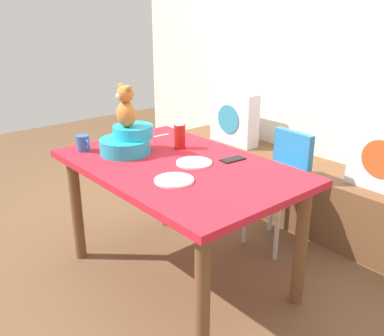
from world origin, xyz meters
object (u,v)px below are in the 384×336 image
Objects in this scene: teddy_bear at (126,107)px; coffee_mug at (83,143)px; infant_seat_teal at (128,141)px; ketchup_bottle at (180,135)px; dinner_plate_near at (194,163)px; dinner_plate_far at (174,180)px; highchair at (278,174)px; cell_phone at (233,159)px; dining_table at (179,180)px; pillow_floral_left at (234,118)px.

teddy_bear reaches higher than coffee_mug.
infant_seat_teal is 2.75× the size of coffee_mug.
ketchup_bottle is 0.58m from coffee_mug.
infant_seat_teal is 0.44m from dinner_plate_near.
dinner_plate_far is (0.74, 0.11, -0.04)m from coffee_mug.
highchair is 1.27m from coffee_mug.
coffee_mug is 0.75m from dinner_plate_far.
ketchup_bottle is at bearing 54.27° from coffee_mug.
ketchup_bottle is at bearing 65.07° from infant_seat_teal.
highchair is at bearing 85.65° from dinner_plate_near.
infant_seat_teal is 0.21m from teddy_bear.
dinner_plate_far is (0.40, -0.36, -0.08)m from ketchup_bottle.
cell_phone is (0.50, 0.38, -0.27)m from teddy_bear.
dinner_plate_near is at bearing 118.25° from dinner_plate_far.
highchair is at bearing 60.72° from ketchup_bottle.
dinner_plate_far is (0.13, -0.24, 0.00)m from dinner_plate_near.
ketchup_bottle is at bearing 19.32° from cell_phone.
highchair is 2.39× the size of infant_seat_teal.
dinner_plate_far is at bearing 8.64° from coffee_mug.
ketchup_bottle reaches higher than coffee_mug.
dinner_plate_far is at bearing 99.66° from cell_phone.
dinner_plate_far is at bearing -43.34° from dining_table.
dinner_plate_far is (0.54, -0.07, -0.07)m from infant_seat_teal.
coffee_mug is (-0.21, -0.18, -0.23)m from teddy_bear.
pillow_floral_left reaches higher than coffee_mug.
teddy_bear reaches higher than ketchup_bottle.
dining_table is 5.55× the size of teddy_bear.
infant_seat_teal is 1.65× the size of dinner_plate_near.
highchair is 4.27× the size of ketchup_bottle.
pillow_floral_left reaches higher than dining_table.
ketchup_bottle is (-0.21, 0.18, 0.19)m from dining_table.
coffee_mug is (0.16, -1.46, 0.11)m from pillow_floral_left.
coffee_mug is 0.60× the size of dinner_plate_near.
infant_seat_teal reaches higher than dinner_plate_near.
cell_phone is at bearing 14.21° from ketchup_bottle.
dinner_plate_near is at bearing -94.35° from highchair.
pillow_floral_left is 0.32× the size of dining_table.
infant_seat_teal is at bearing 90.00° from teddy_bear.
teddy_bear is 0.69m from cell_phone.
highchair is at bearing 94.79° from dinner_plate_far.
pillow_floral_left is 1.35m from dinner_plate_near.
infant_seat_teal reaches higher than coffee_mug.
coffee_mug is 0.91m from cell_phone.
coffee_mug is (-0.66, -1.05, 0.27)m from highchair.
infant_seat_teal is (0.36, -1.28, 0.13)m from pillow_floral_left.
dinner_plate_near is 1.00× the size of dinner_plate_far.
infant_seat_teal is 1.78× the size of ketchup_bottle.
ketchup_bottle reaches higher than dining_table.
highchair is 6.58× the size of coffee_mug.
infant_seat_teal is at bearing -157.02° from dinner_plate_near.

